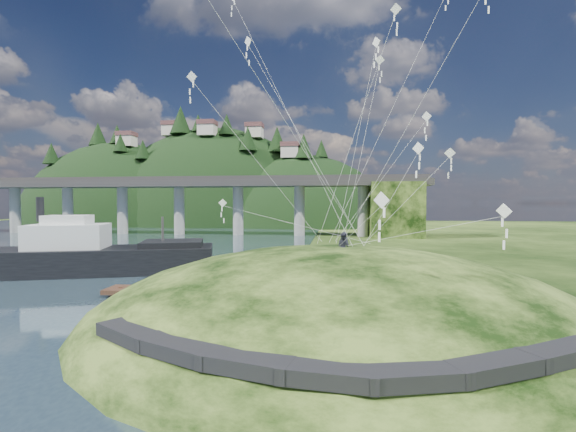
# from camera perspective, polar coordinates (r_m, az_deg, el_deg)

# --- Properties ---
(ground) EXTENTS (320.00, 320.00, 0.00)m
(ground) POSITION_cam_1_polar(r_m,az_deg,el_deg) (26.95, -10.42, -15.44)
(ground) COLOR black
(ground) RESTS_ON ground
(grass_hill) EXTENTS (36.00, 32.00, 13.00)m
(grass_hill) POSITION_cam_1_polar(r_m,az_deg,el_deg) (28.20, 7.46, -17.84)
(grass_hill) COLOR black
(grass_hill) RESTS_ON ground
(footpath) EXTENTS (22.29, 5.84, 0.83)m
(footpath) POSITION_cam_1_polar(r_m,az_deg,el_deg) (15.95, 5.83, -19.93)
(footpath) COLOR black
(footpath) RESTS_ON ground
(bridge) EXTENTS (160.00, 11.00, 15.00)m
(bridge) POSITION_cam_1_polar(r_m,az_deg,el_deg) (100.62, -12.91, 2.79)
(bridge) COLOR #2D2B2B
(bridge) RESTS_ON ground
(far_ridge) EXTENTS (153.00, 70.00, 94.50)m
(far_ridge) POSITION_cam_1_polar(r_m,az_deg,el_deg) (156.20, -12.26, -3.85)
(far_ridge) COLOR black
(far_ridge) RESTS_ON ground
(work_barge) EXTENTS (25.83, 13.91, 8.73)m
(work_barge) POSITION_cam_1_polar(r_m,az_deg,el_deg) (49.20, -26.47, -5.12)
(work_barge) COLOR black
(work_barge) RESTS_ON ground
(wooden_dock) EXTENTS (15.65, 2.74, 1.11)m
(wooden_dock) POSITION_cam_1_polar(r_m,az_deg,el_deg) (34.24, -13.61, -10.86)
(wooden_dock) COLOR #362016
(wooden_dock) RESTS_ON ground
(kite_flyers) EXTENTS (1.15, 2.74, 1.98)m
(kite_flyers) POSITION_cam_1_polar(r_m,az_deg,el_deg) (27.59, 8.27, -2.45)
(kite_flyers) COLOR #262733
(kite_flyers) RESTS_ON ground
(kite_swarm) EXTENTS (20.33, 17.15, 21.26)m
(kite_swarm) POSITION_cam_1_polar(r_m,az_deg,el_deg) (29.50, 9.19, 18.86)
(kite_swarm) COLOR white
(kite_swarm) RESTS_ON ground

